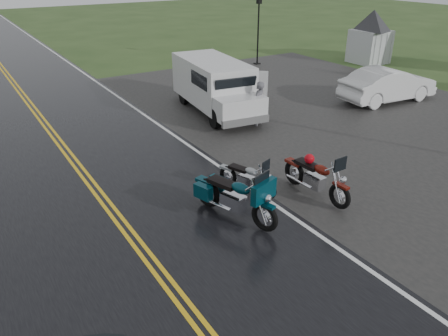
{
  "coord_description": "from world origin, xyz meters",
  "views": [
    {
      "loc": [
        -2.77,
        -6.78,
        6.01
      ],
      "look_at": [
        2.8,
        2.0,
        1.0
      ],
      "focal_mm": 35.0,
      "sensor_mm": 36.0,
      "label": 1
    }
  ],
  "objects_px": {
    "person_at_van": "(259,104)",
    "motorcycle_teal": "(265,206)",
    "visitor_center": "(373,23)",
    "van_white": "(215,101)",
    "sedan_white": "(388,85)",
    "lamp_post_far_right": "(258,31)",
    "motorcycle_silver": "(268,183)",
    "motorcycle_red": "(341,187)"
  },
  "relations": [
    {
      "from": "visitor_center",
      "to": "person_at_van",
      "type": "bearing_deg",
      "value": -156.25
    },
    {
      "from": "motorcycle_red",
      "to": "lamp_post_far_right",
      "type": "distance_m",
      "value": 17.67
    },
    {
      "from": "sedan_white",
      "to": "person_at_van",
      "type": "bearing_deg",
      "value": 90.9
    },
    {
      "from": "sedan_white",
      "to": "lamp_post_far_right",
      "type": "xyz_separation_m",
      "value": [
        -0.35,
        9.57,
        1.24
      ]
    },
    {
      "from": "motorcycle_red",
      "to": "visitor_center",
      "type": "bearing_deg",
      "value": 36.53
    },
    {
      "from": "motorcycle_teal",
      "to": "sedan_white",
      "type": "xyz_separation_m",
      "value": [
        11.28,
        5.59,
        0.02
      ]
    },
    {
      "from": "motorcycle_red",
      "to": "motorcycle_teal",
      "type": "distance_m",
      "value": 2.3
    },
    {
      "from": "motorcycle_teal",
      "to": "motorcycle_red",
      "type": "bearing_deg",
      "value": -21.86
    },
    {
      "from": "person_at_van",
      "to": "sedan_white",
      "type": "xyz_separation_m",
      "value": [
        6.92,
        -0.59,
        -0.1
      ]
    },
    {
      "from": "motorcycle_teal",
      "to": "lamp_post_far_right",
      "type": "relative_size",
      "value": 0.63
    },
    {
      "from": "visitor_center",
      "to": "motorcycle_teal",
      "type": "distance_m",
      "value": 20.94
    },
    {
      "from": "van_white",
      "to": "person_at_van",
      "type": "height_order",
      "value": "van_white"
    },
    {
      "from": "motorcycle_teal",
      "to": "van_white",
      "type": "relative_size",
      "value": 0.45
    },
    {
      "from": "person_at_van",
      "to": "motorcycle_teal",
      "type": "bearing_deg",
      "value": 26.32
    },
    {
      "from": "motorcycle_silver",
      "to": "sedan_white",
      "type": "distance_m",
      "value": 11.16
    },
    {
      "from": "van_white",
      "to": "motorcycle_silver",
      "type": "bearing_deg",
      "value": -99.92
    },
    {
      "from": "motorcycle_teal",
      "to": "person_at_van",
      "type": "distance_m",
      "value": 7.56
    },
    {
      "from": "visitor_center",
      "to": "lamp_post_far_right",
      "type": "xyz_separation_m",
      "value": [
        -6.28,
        3.34,
        -0.39
      ]
    },
    {
      "from": "visitor_center",
      "to": "motorcycle_red",
      "type": "bearing_deg",
      "value": -141.12
    },
    {
      "from": "person_at_van",
      "to": "motorcycle_red",
      "type": "bearing_deg",
      "value": 43.6
    },
    {
      "from": "motorcycle_teal",
      "to": "van_white",
      "type": "distance_m",
      "value": 7.32
    },
    {
      "from": "motorcycle_teal",
      "to": "lamp_post_far_right",
      "type": "xyz_separation_m",
      "value": [
        10.93,
        15.16,
        1.26
      ]
    },
    {
      "from": "motorcycle_teal",
      "to": "motorcycle_silver",
      "type": "relative_size",
      "value": 1.35
    },
    {
      "from": "van_white",
      "to": "person_at_van",
      "type": "relative_size",
      "value": 3.26
    },
    {
      "from": "motorcycle_silver",
      "to": "sedan_white",
      "type": "height_order",
      "value": "sedan_white"
    },
    {
      "from": "motorcycle_silver",
      "to": "visitor_center",
      "type": "bearing_deg",
      "value": 14.1
    },
    {
      "from": "motorcycle_silver",
      "to": "van_white",
      "type": "relative_size",
      "value": 0.33
    },
    {
      "from": "motorcycle_silver",
      "to": "van_white",
      "type": "xyz_separation_m",
      "value": [
        1.73,
        5.58,
        0.56
      ]
    },
    {
      "from": "motorcycle_silver",
      "to": "lamp_post_far_right",
      "type": "relative_size",
      "value": 0.47
    },
    {
      "from": "motorcycle_red",
      "to": "motorcycle_teal",
      "type": "xyz_separation_m",
      "value": [
        -2.3,
        0.2,
        0.05
      ]
    },
    {
      "from": "person_at_van",
      "to": "visitor_center",
      "type": "bearing_deg",
      "value": 175.33
    },
    {
      "from": "motorcycle_red",
      "to": "lamp_post_far_right",
      "type": "relative_size",
      "value": 0.59
    },
    {
      "from": "visitor_center",
      "to": "person_at_van",
      "type": "distance_m",
      "value": 14.11
    },
    {
      "from": "sedan_white",
      "to": "lamp_post_far_right",
      "type": "bearing_deg",
      "value": 7.86
    },
    {
      "from": "visitor_center",
      "to": "lamp_post_far_right",
      "type": "distance_m",
      "value": 7.12
    },
    {
      "from": "van_white",
      "to": "lamp_post_far_right",
      "type": "bearing_deg",
      "value": 52.98
    },
    {
      "from": "van_white",
      "to": "sedan_white",
      "type": "height_order",
      "value": "van_white"
    },
    {
      "from": "sedan_white",
      "to": "visitor_center",
      "type": "bearing_deg",
      "value": -37.78
    },
    {
      "from": "visitor_center",
      "to": "motorcycle_silver",
      "type": "bearing_deg",
      "value": -146.73
    },
    {
      "from": "motorcycle_silver",
      "to": "person_at_van",
      "type": "relative_size",
      "value": 1.08
    },
    {
      "from": "motorcycle_teal",
      "to": "lamp_post_far_right",
      "type": "height_order",
      "value": "lamp_post_far_right"
    },
    {
      "from": "motorcycle_teal",
      "to": "motorcycle_silver",
      "type": "xyz_separation_m",
      "value": [
        1.02,
        1.2,
        -0.19
      ]
    }
  ]
}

